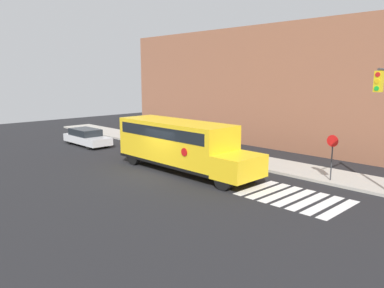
# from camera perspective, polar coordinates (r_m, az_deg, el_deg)

# --- Properties ---
(ground_plane) EXTENTS (60.00, 60.00, 0.00)m
(ground_plane) POSITION_cam_1_polar(r_m,az_deg,el_deg) (21.34, -5.57, -4.64)
(ground_plane) COLOR black
(sidewalk_strip) EXTENTS (44.00, 3.00, 0.15)m
(sidewalk_strip) POSITION_cam_1_polar(r_m,az_deg,el_deg) (25.76, 5.80, -1.87)
(sidewalk_strip) COLOR #B2ADA3
(sidewalk_strip) RESTS_ON ground
(building_backdrop) EXTENTS (32.00, 4.00, 9.28)m
(building_backdrop) POSITION_cam_1_polar(r_m,az_deg,el_deg) (30.46, 13.95, 8.43)
(building_backdrop) COLOR #935B42
(building_backdrop) RESTS_ON ground
(crosswalk_stripes) EXTENTS (4.70, 3.20, 0.01)m
(crosswalk_stripes) POSITION_cam_1_polar(r_m,az_deg,el_deg) (17.94, 15.34, -7.89)
(crosswalk_stripes) COLOR white
(crosswalk_stripes) RESTS_ON ground
(school_bus) EXTENTS (9.63, 2.57, 2.90)m
(school_bus) POSITION_cam_1_polar(r_m,az_deg,el_deg) (21.79, -1.90, 0.20)
(school_bus) COLOR yellow
(school_bus) RESTS_ON ground
(parked_car) EXTENTS (4.78, 1.76, 1.32)m
(parked_car) POSITION_cam_1_polar(r_m,az_deg,el_deg) (31.09, -15.75, 1.02)
(parked_car) COLOR silver
(parked_car) RESTS_ON ground
(stop_sign) EXTENTS (0.61, 0.10, 2.54)m
(stop_sign) POSITION_cam_1_polar(r_m,az_deg,el_deg) (20.53, 20.56, -1.18)
(stop_sign) COLOR #38383A
(stop_sign) RESTS_ON ground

